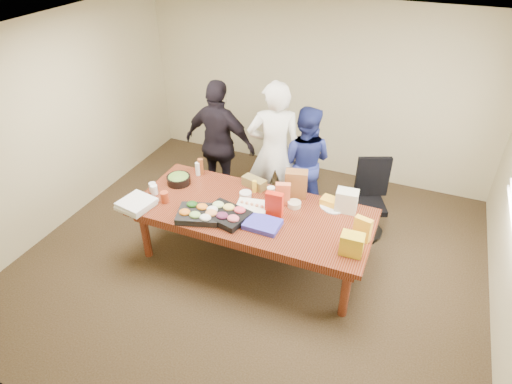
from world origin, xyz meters
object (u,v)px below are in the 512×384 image
at_px(person_center, 274,152).
at_px(sheet_cake, 252,207).
at_px(person_right, 304,161).
at_px(office_chair, 367,202).
at_px(conference_table, 253,235).
at_px(salad_bowl, 179,180).

xyz_separation_m(person_center, sheet_cake, (0.11, -1.02, -0.20)).
bearing_deg(person_right, office_chair, 165.19).
height_order(person_center, person_right, person_center).
bearing_deg(conference_table, office_chair, 41.65).
distance_m(office_chair, person_center, 1.37).
distance_m(office_chair, salad_bowl, 2.45).
bearing_deg(conference_table, sheet_cake, 142.67).
distance_m(conference_table, sheet_cake, 0.41).
bearing_deg(office_chair, sheet_cake, -162.25).
height_order(person_center, salad_bowl, person_center).
height_order(conference_table, office_chair, office_chair).
distance_m(conference_table, office_chair, 1.57).
relative_size(person_right, salad_bowl, 5.23).
xyz_separation_m(conference_table, salad_bowl, (-1.11, 0.19, 0.42)).
bearing_deg(salad_bowl, person_right, 38.81).
xyz_separation_m(person_right, sheet_cake, (-0.25, -1.25, -0.01)).
bearing_deg(person_center, conference_table, 74.28).
height_order(conference_table, salad_bowl, salad_bowl).
height_order(person_right, sheet_cake, person_right).
bearing_deg(conference_table, person_center, 96.80).
bearing_deg(person_right, person_center, 32.15).
distance_m(person_right, sheet_cake, 1.28).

